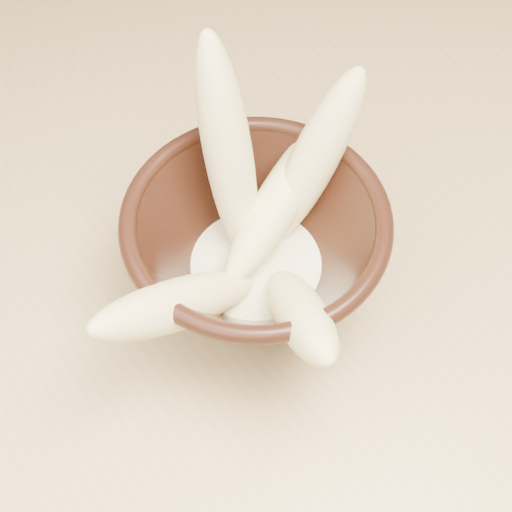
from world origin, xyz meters
The scene contains 8 objects.
table centered at (0.00, 0.00, 0.67)m, with size 1.20×0.80×0.75m.
bowl centered at (0.17, -0.12, 0.81)m, with size 0.19×0.19×0.10m.
milk_puddle centered at (0.17, -0.12, 0.78)m, with size 0.11×0.11×0.01m, color beige.
banana_upright centered at (0.18, -0.07, 0.86)m, with size 0.03×0.03×0.17m, color #F5E391.
banana_left centered at (0.09, -0.13, 0.83)m, with size 0.03×0.03×0.15m, color #F5E391.
banana_right centered at (0.23, -0.10, 0.85)m, with size 0.03×0.03×0.14m, color #F5E391.
banana_across centered at (0.20, -0.10, 0.82)m, with size 0.03×0.03×0.15m, color #F5E391.
banana_front centered at (0.15, -0.18, 0.83)m, with size 0.03×0.03×0.13m, color #F5E391.
Camera 1 is at (0.00, -0.35, 1.24)m, focal length 50.00 mm.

